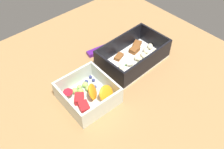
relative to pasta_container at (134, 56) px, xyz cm
name	(u,v)px	position (x,y,z in cm)	size (l,w,h in cm)	color
table_surface	(116,78)	(-8.40, -1.12, -3.16)	(80.00, 80.00, 2.00)	#9E7547
pasta_container	(134,56)	(0.00, 0.00, 0.00)	(21.86, 13.64, 6.81)	white
fruit_bowl	(88,95)	(-20.50, -2.75, -0.14)	(13.89, 14.49, 5.62)	silver
candy_bar	(97,51)	(-5.93, 11.18, -1.56)	(7.00, 2.40, 1.20)	#51197A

